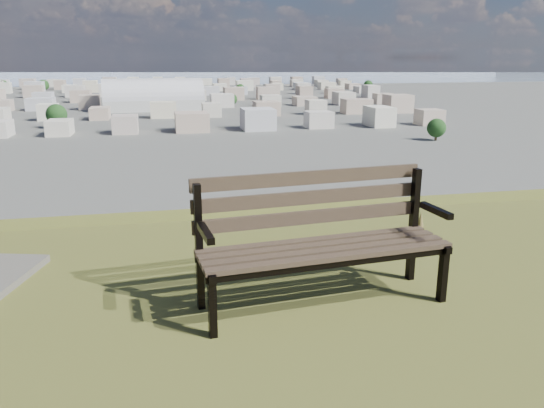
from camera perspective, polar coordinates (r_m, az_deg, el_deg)
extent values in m
cube|color=#493A2A|center=(3.99, 6.84, -5.71)|extent=(1.97, 0.29, 0.04)
cube|color=#493A2A|center=(4.10, 6.09, -5.09)|extent=(1.97, 0.29, 0.04)
cube|color=#493A2A|center=(4.21, 5.37, -4.49)|extent=(1.97, 0.29, 0.04)
cube|color=#493A2A|center=(4.33, 4.70, -3.93)|extent=(1.97, 0.29, 0.04)
cube|color=#493A2A|center=(4.35, 4.31, -1.39)|extent=(1.97, 0.23, 0.11)
cube|color=#493A2A|center=(4.33, 4.22, 0.72)|extent=(1.97, 0.23, 0.11)
cube|color=#493A2A|center=(4.32, 4.12, 2.85)|extent=(1.97, 0.23, 0.11)
cube|color=black|center=(3.80, -6.44, -10.79)|extent=(0.06, 0.07, 0.48)
cube|color=black|center=(4.12, -7.85, -4.70)|extent=(0.06, 0.07, 1.01)
cube|color=black|center=(3.91, -7.17, -6.68)|extent=(0.11, 0.55, 0.05)
cube|color=black|center=(3.77, -7.15, -3.12)|extent=(0.09, 0.40, 0.05)
cube|color=black|center=(4.51, 17.92, -7.11)|extent=(0.06, 0.07, 0.48)
cube|color=black|center=(4.79, 14.96, -2.22)|extent=(0.06, 0.07, 1.01)
cube|color=black|center=(4.61, 16.57, -3.76)|extent=(0.11, 0.55, 0.05)
cube|color=black|center=(4.48, 17.23, -0.67)|extent=(0.09, 0.40, 0.05)
cube|color=black|center=(4.00, 6.89, -6.43)|extent=(1.97, 0.24, 0.04)
cube|color=black|center=(4.35, 4.63, -4.50)|extent=(1.97, 0.24, 0.04)
cone|color=brown|center=(6.44, 15.71, -1.58)|extent=(0.08, 0.08, 0.18)
cube|color=#B6B7B2|center=(291.70, -12.62, 10.38)|extent=(52.81, 25.88, 5.68)
cylinder|color=silver|center=(291.48, -12.66, 10.94)|extent=(52.81, 25.88, 21.60)
cube|color=#B8A99E|center=(206.66, -21.94, 7.87)|extent=(11.00, 11.00, 7.00)
cube|color=#B9A593|center=(203.91, -15.23, 8.35)|extent=(11.00, 11.00, 7.00)
cube|color=#BCBCC1|center=(203.98, -8.42, 8.72)|extent=(11.00, 11.00, 7.00)
cube|color=beige|center=(206.84, -1.69, 8.97)|extent=(11.00, 11.00, 7.00)
cube|color=tan|center=(212.40, 4.77, 9.10)|extent=(11.00, 11.00, 7.00)
cube|color=beige|center=(220.44, 10.84, 9.11)|extent=(11.00, 11.00, 7.00)
cube|color=beige|center=(230.71, 16.42, 9.03)|extent=(11.00, 11.00, 7.00)
cube|color=#BCBCC1|center=(257.73, -22.78, 9.08)|extent=(11.00, 11.00, 7.00)
cube|color=beige|center=(254.41, -17.41, 9.50)|extent=(11.00, 11.00, 7.00)
cube|color=tan|center=(253.32, -11.93, 9.85)|extent=(11.00, 11.00, 7.00)
cube|color=beige|center=(254.51, -6.44, 10.10)|extent=(11.00, 11.00, 7.00)
cube|color=beige|center=(257.93, -1.04, 10.27)|extent=(11.00, 11.00, 7.00)
cube|color=silver|center=(263.50, 4.17, 10.34)|extent=(11.00, 11.00, 7.00)
cube|color=#B8A99E|center=(271.09, 9.14, 10.33)|extent=(11.00, 11.00, 7.00)
cube|color=#B9A593|center=(280.54, 13.80, 10.26)|extent=(11.00, 11.00, 7.00)
cube|color=beige|center=(308.92, -23.35, 9.89)|extent=(11.00, 11.00, 7.00)
cube|color=beige|center=(305.21, -18.87, 10.27)|extent=(11.00, 11.00, 7.00)
cube|color=silver|center=(303.36, -14.30, 10.58)|extent=(11.00, 11.00, 7.00)
cube|color=#B8A99E|center=(303.40, -9.69, 10.84)|extent=(11.00, 11.00, 7.00)
cube|color=#B9A593|center=(305.34, -5.11, 11.02)|extent=(11.00, 11.00, 7.00)
cube|color=#BCBCC1|center=(309.13, -0.60, 11.13)|extent=(11.00, 11.00, 7.00)
cube|color=beige|center=(314.71, 3.77, 11.18)|extent=(11.00, 11.00, 7.00)
cube|color=tan|center=(321.99, 7.96, 11.16)|extent=(11.00, 11.00, 7.00)
cube|color=beige|center=(330.85, 11.95, 11.09)|extent=(11.00, 11.00, 7.00)
cube|color=#B9A593|center=(360.18, -23.76, 10.47)|extent=(11.00, 11.00, 7.00)
cube|color=#BCBCC1|center=(356.19, -19.92, 10.81)|extent=(11.00, 11.00, 7.00)
cube|color=beige|center=(353.80, -16.00, 11.10)|extent=(11.00, 11.00, 7.00)
cube|color=tan|center=(353.02, -12.05, 11.34)|extent=(11.00, 11.00, 7.00)
cube|color=beige|center=(353.87, -8.08, 11.54)|extent=(11.00, 11.00, 7.00)
cube|color=beige|center=(356.34, -4.15, 11.67)|extent=(11.00, 11.00, 7.00)
cube|color=silver|center=(360.39, -0.29, 11.75)|extent=(11.00, 11.00, 7.00)
cube|color=#B8A99E|center=(365.98, 3.47, 11.78)|extent=(11.00, 11.00, 7.00)
cube|color=#B9A593|center=(373.03, 7.11, 11.76)|extent=(11.00, 11.00, 7.00)
cube|color=#BCBCC1|center=(381.46, 10.59, 11.70)|extent=(11.00, 11.00, 7.00)
cube|color=beige|center=(411.48, -24.06, 10.91)|extent=(11.00, 11.00, 7.00)
cube|color=silver|center=(407.29, -20.71, 11.21)|extent=(11.00, 11.00, 7.00)
cube|color=#B8A99E|center=(404.48, -17.29, 11.48)|extent=(11.00, 11.00, 7.00)
cube|color=#B9A593|center=(403.08, -13.82, 11.71)|extent=(11.00, 11.00, 7.00)
cube|color=#BCBCC1|center=(403.12, -10.34, 11.91)|extent=(11.00, 11.00, 7.00)
cube|color=beige|center=(404.57, -6.87, 12.05)|extent=(11.00, 11.00, 7.00)
cube|color=tan|center=(407.44, -3.43, 12.16)|extent=(11.00, 11.00, 7.00)
cube|color=beige|center=(411.69, -0.05, 12.22)|extent=(11.00, 11.00, 7.00)
cube|color=beige|center=(417.28, 3.25, 12.24)|extent=(11.00, 11.00, 7.00)
cube|color=silver|center=(424.16, 6.45, 12.22)|extent=(11.00, 11.00, 7.00)
cube|color=#B8A99E|center=(432.26, 9.55, 12.17)|extent=(11.00, 11.00, 7.00)
cube|color=beige|center=(468.34, -27.22, 10.95)|extent=(11.00, 11.00, 7.00)
cube|color=tan|center=(462.80, -24.30, 11.25)|extent=(11.00, 11.00, 7.00)
cube|color=beige|center=(458.45, -21.32, 11.52)|extent=(11.00, 11.00, 7.00)
cube|color=beige|center=(455.33, -18.28, 11.77)|extent=(11.00, 11.00, 7.00)
cube|color=silver|center=(453.45, -15.21, 11.99)|extent=(11.00, 11.00, 7.00)
cube|color=#B8A99E|center=(452.85, -12.11, 12.18)|extent=(11.00, 11.00, 7.00)
cube|color=#B9A593|center=(453.51, -9.01, 12.33)|extent=(11.00, 11.00, 7.00)
cube|color=#BCBCC1|center=(455.44, -5.93, 12.45)|extent=(11.00, 11.00, 7.00)
cube|color=beige|center=(458.62, -2.87, 12.53)|extent=(11.00, 11.00, 7.00)
cube|color=tan|center=(463.02, 0.13, 12.58)|extent=(11.00, 11.00, 7.00)
cube|color=beige|center=(468.61, 3.07, 12.59)|extent=(11.00, 11.00, 7.00)
cube|color=beige|center=(475.35, 5.94, 12.58)|extent=(11.00, 11.00, 7.00)
cube|color=silver|center=(483.19, 8.72, 12.53)|extent=(11.00, 11.00, 7.00)
cube|color=#BCBCC1|center=(519.69, -27.12, 11.24)|extent=(11.00, 11.00, 7.00)
cube|color=beige|center=(514.14, -24.50, 11.52)|extent=(11.00, 11.00, 7.00)
cube|color=tan|center=(509.67, -21.81, 11.77)|extent=(11.00, 11.00, 7.00)
cube|color=beige|center=(506.29, -19.08, 12.00)|extent=(11.00, 11.00, 7.00)
cube|color=beige|center=(504.03, -16.32, 12.21)|extent=(11.00, 11.00, 7.00)
cube|color=silver|center=(502.92, -13.53, 12.40)|extent=(11.00, 11.00, 7.00)
cube|color=#B8A99E|center=(502.94, -10.74, 12.55)|extent=(11.00, 11.00, 7.00)
cube|color=#B9A593|center=(504.11, -7.95, 12.67)|extent=(11.00, 11.00, 7.00)
cube|color=#BCBCC1|center=(506.42, -5.17, 12.77)|extent=(11.00, 11.00, 7.00)
cube|color=beige|center=(509.84, -2.42, 12.83)|extent=(11.00, 11.00, 7.00)
cube|color=tan|center=(514.37, 0.28, 12.87)|extent=(11.00, 11.00, 7.00)
cube|color=beige|center=(519.96, 2.93, 12.88)|extent=(11.00, 11.00, 7.00)
cube|color=beige|center=(526.59, 5.52, 12.86)|extent=(11.00, 11.00, 7.00)
cube|color=silver|center=(534.21, 8.05, 12.82)|extent=(11.00, 11.00, 7.00)
cube|color=#BCBCC1|center=(571.05, -27.04, 11.49)|extent=(11.00, 11.00, 7.00)
cube|color=beige|center=(565.50, -24.65, 11.74)|extent=(11.00, 11.00, 7.00)
cube|color=tan|center=(560.92, -22.22, 11.97)|extent=(11.00, 11.00, 7.00)
cube|color=beige|center=(557.34, -19.74, 12.19)|extent=(11.00, 11.00, 7.00)
cube|color=beige|center=(554.77, -17.23, 12.39)|extent=(11.00, 11.00, 7.00)
cube|color=silver|center=(553.23, -14.70, 12.56)|extent=(11.00, 11.00, 7.00)
cube|color=#B8A99E|center=(552.74, -12.16, 12.72)|extent=(11.00, 11.00, 7.00)
cube|color=#B9A593|center=(553.28, -9.61, 12.84)|extent=(11.00, 11.00, 7.00)
cube|color=#BCBCC1|center=(554.86, -7.07, 12.95)|extent=(11.00, 11.00, 7.00)
cube|color=beige|center=(557.47, -4.55, 13.02)|extent=(11.00, 11.00, 7.00)
cube|color=tan|center=(561.10, -2.06, 13.08)|extent=(11.00, 11.00, 7.00)
cube|color=beige|center=(565.72, 0.40, 13.11)|extent=(11.00, 11.00, 7.00)
cube|color=beige|center=(571.32, 2.82, 13.11)|extent=(11.00, 11.00, 7.00)
cube|color=silver|center=(577.86, 5.18, 13.10)|extent=(11.00, 11.00, 7.00)
cube|color=#B8A99E|center=(585.31, 7.49, 13.06)|extent=(11.00, 11.00, 7.00)
cylinder|color=#322619|center=(187.58, 17.20, 6.87)|extent=(0.80, 0.80, 2.10)
sphere|color=black|center=(187.17, 17.28, 7.82)|extent=(6.30, 6.30, 6.30)
cylinder|color=#322619|center=(227.16, -22.06, 7.90)|extent=(0.80, 0.80, 2.70)
sphere|color=black|center=(226.74, -22.17, 8.91)|extent=(8.10, 8.10, 8.10)
cylinder|color=#322619|center=(312.04, 13.07, 10.32)|extent=(0.80, 0.80, 1.95)
sphere|color=black|center=(311.81, 13.10, 10.85)|extent=(5.85, 5.85, 5.85)
cylinder|color=#322619|center=(407.59, -3.43, 11.82)|extent=(0.80, 0.80, 2.25)
sphere|color=black|center=(407.39, -3.44, 12.30)|extent=(6.75, 6.75, 6.75)
cylinder|color=#322619|center=(471.51, -23.30, 11.15)|extent=(0.80, 0.80, 2.85)
sphere|color=black|center=(471.30, -23.36, 11.67)|extent=(8.55, 8.55, 8.55)
cylinder|color=#322619|center=(519.30, -26.87, 11.02)|extent=(0.80, 0.80, 2.40)
sphere|color=black|center=(519.13, -26.92, 11.41)|extent=(7.20, 7.20, 7.20)
cylinder|color=#322619|center=(306.04, -4.34, 10.59)|extent=(0.80, 0.80, 2.10)
sphere|color=black|center=(305.79, -4.35, 11.18)|extent=(6.30, 6.30, 6.30)
cylinder|color=#322619|center=(456.10, 10.28, 12.02)|extent=(0.80, 0.80, 2.55)
sphere|color=black|center=(455.90, 10.31, 12.49)|extent=(7.65, 7.65, 7.65)
cube|color=#95ABBD|center=(902.64, -12.22, 13.43)|extent=(2400.00, 700.00, 0.12)
cube|color=#8992AB|center=(1400.36, -5.96, 15.22)|extent=(700.00, 220.00, 45.00)
cube|color=#8992AB|center=(1573.06, 12.97, 15.21)|extent=(500.00, 220.00, 60.00)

